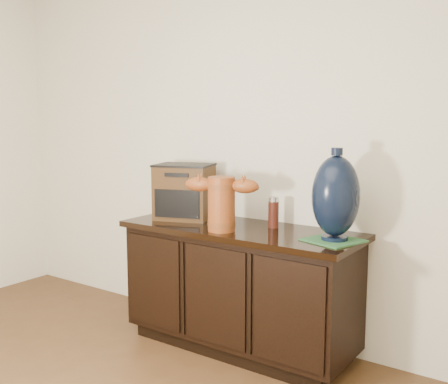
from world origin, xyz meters
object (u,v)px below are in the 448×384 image
Objects in this scene: spray_can at (273,213)px; lamp_base at (336,196)px; sideboard at (239,287)px; terracotta_vessel at (221,201)px; tv_radio at (184,191)px.

lamp_base is at bearing -15.14° from spray_can.
spray_can is (-0.44, 0.12, -0.15)m from lamp_base.
sideboard is 0.56m from terracotta_vessel.
sideboard is at bearing -22.49° from tv_radio.
lamp_base reaches higher than spray_can.
tv_radio reaches higher than spray_can.
lamp_base reaches higher than tv_radio.
lamp_base is at bearing -21.02° from tv_radio.
spray_can is (0.17, 0.11, 0.46)m from sideboard.
terracotta_vessel is 0.91× the size of lamp_base.
sideboard is 3.44× the size of tv_radio.
terracotta_vessel is 1.04× the size of tv_radio.
spray_can reaches higher than sideboard.
tv_radio is at bearing 177.87° from lamp_base.
spray_can is (0.61, 0.08, -0.09)m from tv_radio.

